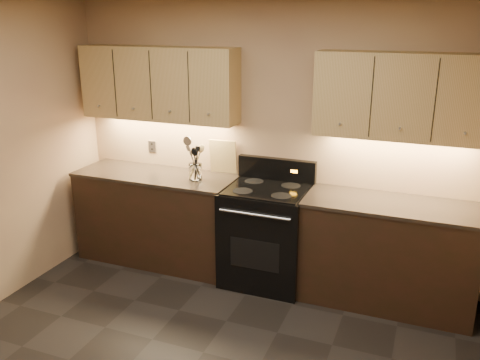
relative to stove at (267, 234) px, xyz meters
name	(u,v)px	position (x,y,z in m)	size (l,w,h in m)	color
wall_back	(271,140)	(-0.08, 0.32, 0.82)	(4.00, 0.04, 2.60)	tan
counter_left	(158,217)	(-1.18, 0.02, -0.01)	(1.62, 0.62, 0.93)	black
counter_right	(388,253)	(1.10, 0.02, -0.01)	(1.46, 0.62, 0.93)	black
stove	(267,234)	(0.00, 0.00, 0.00)	(0.76, 0.68, 1.14)	black
upper_cab_left	(159,84)	(-1.18, 0.17, 1.32)	(1.60, 0.30, 0.70)	tan
upper_cab_right	(404,97)	(1.10, 0.17, 1.32)	(1.44, 0.30, 0.70)	tan
outlet_plate	(152,147)	(-1.38, 0.31, 0.64)	(0.09, 0.01, 0.12)	#B2B5BA
utensil_crock	(195,172)	(-0.73, 0.00, 0.52)	(0.13, 0.13, 0.16)	white
cutting_board	(223,157)	(-0.56, 0.29, 0.62)	(0.27, 0.02, 0.34)	#DABD75
wooden_spoon	(191,161)	(-0.76, -0.01, 0.63)	(0.06, 0.06, 0.33)	#DABD75
black_spoon	(197,162)	(-0.72, 0.03, 0.62)	(0.06, 0.06, 0.31)	black
black_turner	(195,162)	(-0.72, -0.02, 0.63)	(0.08, 0.08, 0.32)	black
steel_spatula	(199,160)	(-0.69, 0.02, 0.64)	(0.08, 0.08, 0.34)	silver
steel_skimmer	(198,159)	(-0.69, -0.01, 0.66)	(0.09, 0.09, 0.40)	silver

